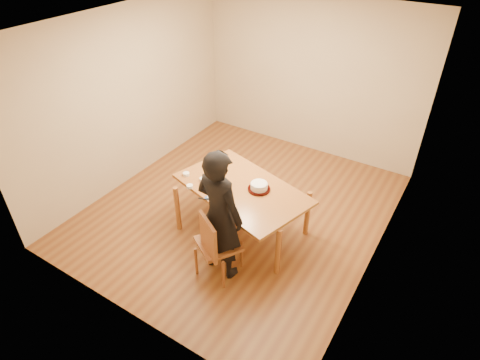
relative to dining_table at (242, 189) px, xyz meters
The scene contains 16 objects.
room_shell 1.01m from the dining_table, 110.91° to the left, with size 4.00×4.50×2.70m.
dining_table is the anchor object (origin of this frame).
dining_chair 0.84m from the dining_table, 79.05° to the right, with size 0.47×0.47×0.04m, color brown.
cake_plate 0.23m from the dining_table, 19.15° to the left, with size 0.29×0.29×0.02m, color red.
cake 0.24m from the dining_table, 19.15° to the left, with size 0.22×0.22×0.07m, color white.
frosting_dome 0.26m from the dining_table, 19.15° to the left, with size 0.22×0.22×0.03m, color white.
frosting_tub 0.43m from the dining_table, 92.33° to the right, with size 0.10×0.10×0.09m, color white.
frosting_lid 0.49m from the dining_table, 119.70° to the right, with size 0.09×0.09×0.01m, color #1845A1.
frosting_dollop 0.49m from the dining_table, 119.70° to the right, with size 0.04×0.04×0.02m, color white.
ramekin_green 0.69m from the dining_table, 147.58° to the right, with size 0.08×0.08×0.04m, color white.
ramekin_yellow 0.55m from the dining_table, 164.72° to the right, with size 0.08×0.08×0.04m, color white.
ramekin_multi 0.81m from the dining_table, 168.31° to the right, with size 0.09×0.09×0.04m, color white.
candy_box_pink 0.86m from the dining_table, 153.49° to the left, with size 0.14×0.07×0.02m, color #ED376E.
candy_box_green 0.87m from the dining_table, 153.40° to the left, with size 0.12×0.06×0.02m, color #1D9D1E.
spatula 0.53m from the dining_table, 119.08° to the right, with size 0.18×0.02×0.01m, color black.
person 0.76m from the dining_table, 78.39° to the right, with size 0.63×0.41×1.72m, color black.
Camera 1 is at (2.52, -4.02, 3.83)m, focal length 30.00 mm.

